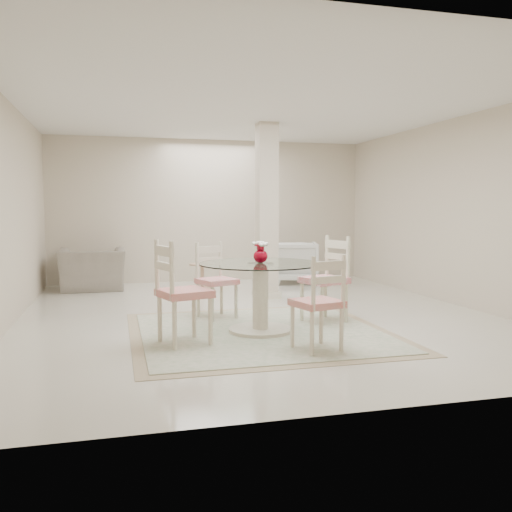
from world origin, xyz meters
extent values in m
plane|color=silver|center=(0.00, 0.00, 0.00)|extent=(7.00, 7.00, 0.00)
cube|color=beige|center=(0.00, 3.50, 1.35)|extent=(6.00, 0.02, 2.70)
cube|color=beige|center=(0.00, -3.50, 1.35)|extent=(6.00, 0.02, 2.70)
cube|color=beige|center=(-3.00, 0.00, 1.35)|extent=(0.02, 7.00, 2.70)
cube|color=beige|center=(3.00, 0.00, 1.35)|extent=(0.02, 7.00, 2.70)
cube|color=white|center=(0.00, 0.00, 2.70)|extent=(6.00, 7.00, 0.02)
cube|color=beige|center=(0.50, 1.30, 1.35)|extent=(0.30, 0.30, 2.70)
cube|color=tan|center=(-0.22, -1.02, 0.00)|extent=(2.87, 2.87, 0.01)
cube|color=beige|center=(-0.22, -1.02, 0.01)|extent=(2.62, 2.62, 0.01)
cylinder|color=beige|center=(-0.22, -1.02, 0.03)|extent=(0.72, 0.72, 0.05)
cylinder|color=beige|center=(-0.22, -1.02, 0.41)|extent=(0.18, 0.18, 0.74)
cylinder|color=beige|center=(-0.22, -1.02, 0.76)|extent=(0.29, 0.29, 0.03)
cylinder|color=white|center=(-0.22, -1.02, 0.78)|extent=(1.37, 1.37, 0.01)
ellipsoid|color=#A1041A|center=(-0.22, -1.02, 0.86)|extent=(0.16, 0.16, 0.15)
cylinder|color=#A1041A|center=(-0.22, -1.02, 0.96)|extent=(0.09, 0.09, 0.04)
cylinder|color=#A1041A|center=(-0.22, -1.02, 0.99)|extent=(0.14, 0.14, 0.02)
ellipsoid|color=white|center=(-0.22, -1.02, 1.01)|extent=(0.09, 0.09, 0.04)
ellipsoid|color=white|center=(-0.17, -1.00, 1.00)|extent=(0.09, 0.09, 0.04)
ellipsoid|color=white|center=(-0.27, -0.99, 1.00)|extent=(0.09, 0.09, 0.04)
ellipsoid|color=white|center=(-0.21, -1.07, 0.99)|extent=(0.09, 0.09, 0.04)
cylinder|color=#EEE8C4|center=(0.43, -0.57, 0.24)|extent=(0.05, 0.05, 0.49)
cylinder|color=#EEE8C4|center=(0.55, -0.93, 0.24)|extent=(0.05, 0.05, 0.49)
cylinder|color=#EEE8C4|center=(0.79, -0.44, 0.24)|extent=(0.05, 0.05, 0.49)
cylinder|color=#EEE8C4|center=(0.91, -0.80, 0.24)|extent=(0.05, 0.05, 0.49)
cube|color=red|center=(0.67, -0.69, 0.52)|extent=(0.59, 0.59, 0.07)
cube|color=#EEE8C4|center=(0.87, -0.62, 0.88)|extent=(0.18, 0.42, 0.57)
cylinder|color=beige|center=(-0.65, -0.35, 0.22)|extent=(0.04, 0.04, 0.44)
cylinder|color=beige|center=(-0.33, -0.23, 0.22)|extent=(0.04, 0.04, 0.44)
cylinder|color=beige|center=(-0.78, -0.03, 0.22)|extent=(0.04, 0.04, 0.44)
cylinder|color=beige|center=(-0.45, 0.10, 0.22)|extent=(0.04, 0.04, 0.44)
cube|color=red|center=(-0.55, -0.13, 0.48)|extent=(0.55, 0.55, 0.07)
cube|color=beige|center=(-0.62, 0.05, 0.80)|extent=(0.38, 0.18, 0.52)
cylinder|color=#F2E4C7|center=(-0.87, -1.48, 0.25)|extent=(0.05, 0.05, 0.50)
cylinder|color=#F2E4C7|center=(-0.98, -1.10, 0.25)|extent=(0.05, 0.05, 0.50)
cylinder|color=#F2E4C7|center=(-1.24, -1.59, 0.25)|extent=(0.05, 0.05, 0.50)
cylinder|color=#F2E4C7|center=(-1.36, -1.22, 0.25)|extent=(0.05, 0.05, 0.50)
cube|color=red|center=(-1.11, -1.35, 0.54)|extent=(0.59, 0.59, 0.08)
cube|color=#F2E4C7|center=(-1.32, -1.41, 0.90)|extent=(0.17, 0.43, 0.58)
cylinder|color=beige|center=(0.24, -1.70, 0.22)|extent=(0.04, 0.04, 0.44)
cylinder|color=beige|center=(-0.10, -1.78, 0.22)|extent=(0.04, 0.04, 0.44)
cylinder|color=beige|center=(0.32, -2.03, 0.22)|extent=(0.04, 0.04, 0.44)
cylinder|color=beige|center=(-0.02, -2.11, 0.22)|extent=(0.04, 0.04, 0.44)
cube|color=red|center=(0.11, -1.91, 0.47)|extent=(0.51, 0.51, 0.07)
cube|color=beige|center=(0.15, -2.09, 0.79)|extent=(0.38, 0.13, 0.52)
imported|color=gray|center=(-2.18, 2.83, 0.35)|extent=(1.10, 0.97, 0.71)
imported|color=silver|center=(1.47, 2.81, 0.39)|extent=(1.03, 1.05, 0.78)
cylinder|color=tan|center=(-0.36, 2.32, 0.02)|extent=(0.42, 0.42, 0.04)
cylinder|color=tan|center=(-0.36, 2.32, 0.23)|extent=(0.06, 0.06, 0.41)
cylinder|color=tan|center=(-0.36, 2.32, 0.45)|extent=(0.44, 0.44, 0.03)
camera|label=1|loc=(-1.78, -6.81, 1.39)|focal=38.00mm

